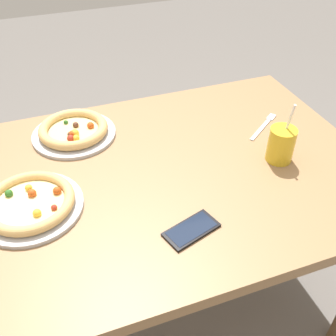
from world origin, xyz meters
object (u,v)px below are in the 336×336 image
(fork, at_px, (264,125))
(cell_phone, at_px, (191,230))
(drink_cup_colored, at_px, (281,144))
(pizza_near, at_px, (30,204))
(pizza_far, at_px, (74,131))

(fork, relative_size, cell_phone, 1.05)
(drink_cup_colored, bearing_deg, cell_phone, -153.67)
(pizza_near, xyz_separation_m, cell_phone, (0.40, -0.23, -0.01))
(cell_phone, bearing_deg, pizza_far, 111.18)
(pizza_near, height_order, drink_cup_colored, drink_cup_colored)
(pizza_far, bearing_deg, drink_cup_colored, -31.11)
(fork, distance_m, cell_phone, 0.59)
(drink_cup_colored, xyz_separation_m, cell_phone, (-0.39, -0.19, -0.05))
(pizza_near, relative_size, fork, 1.72)
(pizza_near, bearing_deg, drink_cup_colored, -3.07)
(pizza_far, distance_m, cell_phone, 0.60)
(cell_phone, bearing_deg, fork, 40.40)
(pizza_far, relative_size, drink_cup_colored, 1.43)
(drink_cup_colored, height_order, fork, drink_cup_colored)
(pizza_far, bearing_deg, cell_phone, -68.82)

